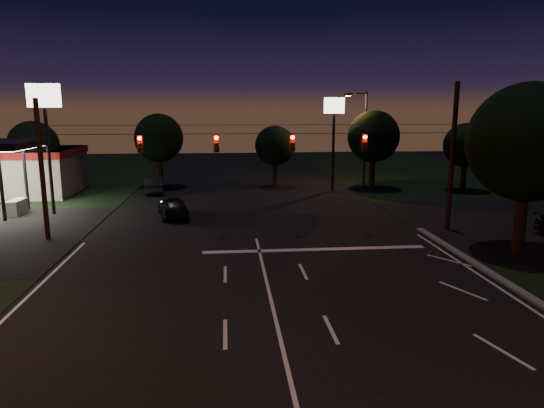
{
  "coord_description": "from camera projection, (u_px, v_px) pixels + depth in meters",
  "views": [
    {
      "loc": [
        -1.66,
        -13.17,
        7.42
      ],
      "look_at": [
        0.46,
        9.14,
        3.0
      ],
      "focal_mm": 32.0,
      "sensor_mm": 36.0,
      "label": 1
    }
  ],
  "objects": [
    {
      "name": "ground",
      "position": [
        286.0,
        362.0,
        14.45
      ],
      "size": [
        140.0,
        140.0,
        0.0
      ],
      "primitive_type": "plane",
      "color": "black",
      "rests_on": "ground"
    },
    {
      "name": "stop_bar",
      "position": [
        315.0,
        249.0,
        25.96
      ],
      "size": [
        12.0,
        0.5,
        0.01
      ],
      "primitive_type": "cube",
      "color": "silver",
      "rests_on": "ground"
    },
    {
      "name": "utility_pole_right",
      "position": [
        447.0,
        230.0,
        30.22
      ],
      "size": [
        0.3,
        0.3,
        9.0
      ],
      "primitive_type": "cylinder",
      "color": "black",
      "rests_on": "ground"
    },
    {
      "name": "utility_pole_left",
      "position": [
        48.0,
        239.0,
        27.99
      ],
      "size": [
        0.28,
        0.28,
        8.0
      ],
      "primitive_type": "cylinder",
      "color": "black",
      "rests_on": "ground"
    },
    {
      "name": "signal_span",
      "position": [
        255.0,
        142.0,
        28.01
      ],
      "size": [
        24.0,
        0.4,
        1.56
      ],
      "color": "black",
      "rests_on": "ground"
    },
    {
      "name": "pole_sign_left_near",
      "position": [
        45.0,
        115.0,
        33.29
      ],
      "size": [
        2.2,
        0.3,
        9.1
      ],
      "color": "black",
      "rests_on": "ground"
    },
    {
      "name": "pole_sign_right",
      "position": [
        334.0,
        122.0,
        43.29
      ],
      "size": [
        1.8,
        0.3,
        8.4
      ],
      "color": "black",
      "rests_on": "ground"
    },
    {
      "name": "street_light_right_far",
      "position": [
        363.0,
        132.0,
        45.74
      ],
      "size": [
        2.2,
        0.35,
        9.0
      ],
      "color": "black",
      "rests_on": "ground"
    },
    {
      "name": "tree_right_near",
      "position": [
        526.0,
        144.0,
        24.54
      ],
      "size": [
        6.0,
        6.0,
        8.76
      ],
      "color": "black",
      "rests_on": "ground"
    },
    {
      "name": "tree_far_a",
      "position": [
        34.0,
        146.0,
        41.38
      ],
      "size": [
        4.2,
        4.2,
        6.42
      ],
      "color": "black",
      "rests_on": "ground"
    },
    {
      "name": "tree_far_b",
      "position": [
        159.0,
        139.0,
        46.15
      ],
      "size": [
        4.6,
        4.6,
        6.98
      ],
      "color": "black",
      "rests_on": "ground"
    },
    {
      "name": "tree_far_c",
      "position": [
        275.0,
        146.0,
        46.31
      ],
      "size": [
        3.8,
        3.8,
        5.86
      ],
      "color": "black",
      "rests_on": "ground"
    },
    {
      "name": "tree_far_d",
      "position": [
        373.0,
        137.0,
        45.04
      ],
      "size": [
        4.8,
        4.8,
        7.3
      ],
      "color": "black",
      "rests_on": "ground"
    },
    {
      "name": "tree_far_e",
      "position": [
        465.0,
        146.0,
        43.95
      ],
      "size": [
        4.0,
        4.0,
        6.18
      ],
      "color": "black",
      "rests_on": "ground"
    },
    {
      "name": "car_oncoming_a",
      "position": [
        173.0,
        207.0,
        33.55
      ],
      "size": [
        2.72,
        4.74,
        1.52
      ],
      "primitive_type": "imported",
      "rotation": [
        0.0,
        0.0,
        3.36
      ],
      "color": "black",
      "rests_on": "ground"
    },
    {
      "name": "car_oncoming_b",
      "position": [
        154.0,
        185.0,
        43.14
      ],
      "size": [
        2.27,
        4.76,
        1.51
      ],
      "primitive_type": "imported",
      "rotation": [
        0.0,
        0.0,
        3.29
      ],
      "color": "black",
      "rests_on": "ground"
    }
  ]
}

